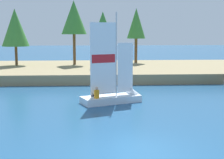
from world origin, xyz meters
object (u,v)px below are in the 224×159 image
Objects in this scene: shoreline_tree_left at (15,28)px; sailboat at (120,95)px; shoreline_tree_centre at (103,27)px; shoreline_tree_midright at (136,24)px; shoreline_tree_midleft at (74,18)px.

sailboat is (10.47, -15.67, -4.69)m from shoreline_tree_left.
shoreline_tree_midright is at bearing 53.27° from shoreline_tree_centre.
shoreline_tree_centre is 13.33m from sailboat.
shoreline_tree_midright is (13.87, 2.39, 0.49)m from shoreline_tree_left.
shoreline_tree_midleft is 1.10× the size of shoreline_tree_midright.
shoreline_tree_left is 10.21m from shoreline_tree_centre.
shoreline_tree_left is at bearing -170.22° from shoreline_tree_midright.
shoreline_tree_centre is at bearing -18.42° from shoreline_tree_left.
shoreline_tree_midright is 1.02× the size of sailboat.
shoreline_tree_midleft is 1.13× the size of sailboat.
shoreline_tree_centre is at bearing -49.04° from shoreline_tree_midleft.
shoreline_tree_midright is (4.19, 5.62, 0.47)m from shoreline_tree_centre.
shoreline_tree_centre is at bearing -126.73° from shoreline_tree_midright.
shoreline_tree_midleft is 1.25× the size of shoreline_tree_centre.
shoreline_tree_left reaches higher than shoreline_tree_centre.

